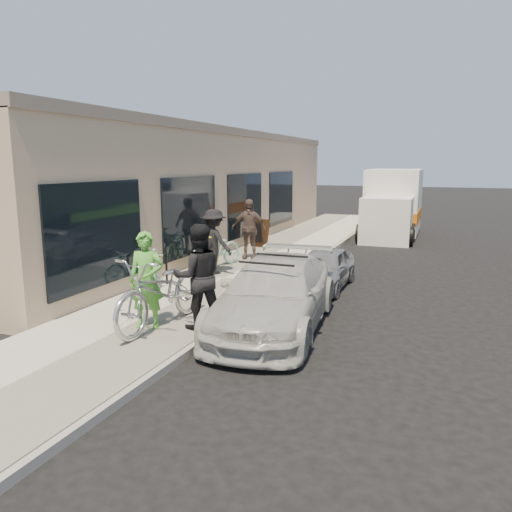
% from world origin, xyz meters
% --- Properties ---
extents(ground, '(120.00, 120.00, 0.00)m').
position_xyz_m(ground, '(0.00, 0.00, 0.00)').
color(ground, black).
rests_on(ground, ground).
extents(sidewalk, '(3.00, 34.00, 0.15)m').
position_xyz_m(sidewalk, '(-2.00, 3.00, 0.07)').
color(sidewalk, beige).
rests_on(sidewalk, ground).
extents(curb, '(0.12, 34.00, 0.13)m').
position_xyz_m(curb, '(-0.45, 3.00, 0.07)').
color(curb, '#A09992').
rests_on(curb, ground).
extents(storefront, '(3.60, 20.00, 4.22)m').
position_xyz_m(storefront, '(-5.24, 7.99, 2.12)').
color(storefront, tan).
rests_on(storefront, ground).
extents(bike_rack, '(0.17, 0.54, 0.77)m').
position_xyz_m(bike_rack, '(-3.07, 1.64, 0.62)').
color(bike_rack, black).
rests_on(bike_rack, sidewalk).
extents(sandwich_board, '(0.67, 0.67, 0.95)m').
position_xyz_m(sandwich_board, '(-2.92, 7.86, 0.64)').
color(sandwich_board, '#321D0E').
rests_on(sandwich_board, sidewalk).
extents(sedan_white, '(2.25, 4.65, 1.34)m').
position_xyz_m(sedan_white, '(0.41, 0.15, 0.65)').
color(sedan_white, '#BABAB6').
rests_on(sedan_white, ground).
extents(sedan_silver, '(1.18, 2.94, 1.00)m').
position_xyz_m(sedan_silver, '(0.51, 3.52, 0.50)').
color(sedan_silver, '#97979C').
rests_on(sedan_silver, ground).
extents(moving_truck, '(2.23, 5.73, 2.79)m').
position_xyz_m(moving_truck, '(1.01, 13.54, 1.24)').
color(moving_truck, white).
rests_on(moving_truck, ground).
extents(tandem_bike, '(1.07, 2.60, 1.33)m').
position_xyz_m(tandem_bike, '(-1.36, -0.93, 0.82)').
color(tandem_bike, silver).
rests_on(tandem_bike, sidewalk).
extents(woman_rider, '(0.72, 0.57, 1.74)m').
position_xyz_m(woman_rider, '(-1.60, -1.05, 1.02)').
color(woman_rider, '#50A737').
rests_on(woman_rider, sidewalk).
extents(man_standing, '(1.16, 1.12, 1.88)m').
position_xyz_m(man_standing, '(-0.73, -0.73, 1.09)').
color(man_standing, black).
rests_on(man_standing, sidewalk).
extents(cruiser_bike_a, '(1.13, 1.47, 0.88)m').
position_xyz_m(cruiser_bike_a, '(-3.14, 1.56, 0.59)').
color(cruiser_bike_a, '#88CAB6').
rests_on(cruiser_bike_a, sidewalk).
extents(cruiser_bike_b, '(1.22, 2.07, 1.03)m').
position_xyz_m(cruiser_bike_b, '(-2.78, 4.17, 0.66)').
color(cruiser_bike_b, '#88CAB6').
rests_on(cruiser_bike_b, sidewalk).
extents(cruiser_bike_c, '(0.74, 1.90, 1.11)m').
position_xyz_m(cruiser_bike_c, '(-2.68, 3.43, 0.71)').
color(cruiser_bike_c, yellow).
rests_on(cruiser_bike_c, sidewalk).
extents(bystander_a, '(1.26, 0.95, 1.73)m').
position_xyz_m(bystander_a, '(-2.46, 3.38, 1.02)').
color(bystander_a, black).
rests_on(bystander_a, sidewalk).
extents(bystander_b, '(1.15, 0.66, 1.84)m').
position_xyz_m(bystander_b, '(-2.40, 5.69, 1.07)').
color(bystander_b, brown).
rests_on(bystander_b, sidewalk).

